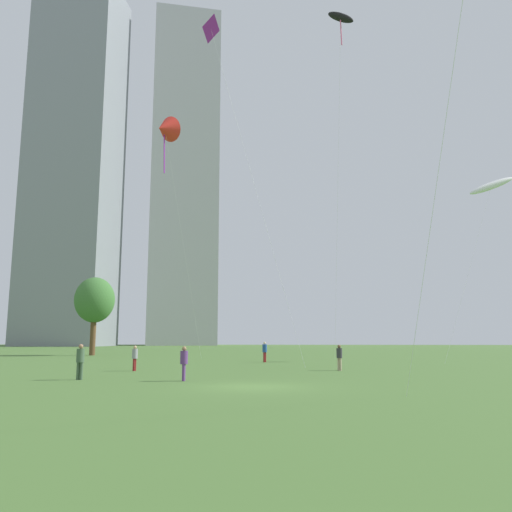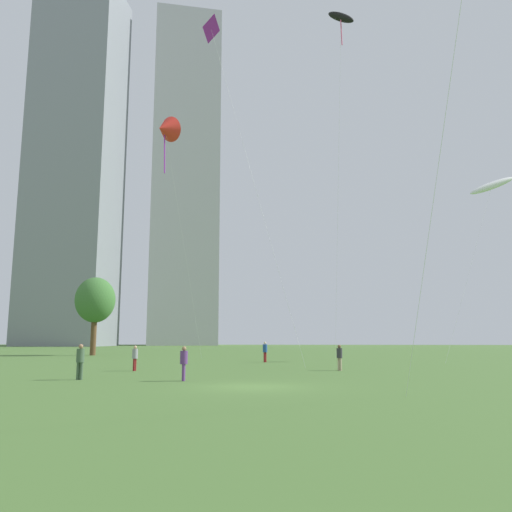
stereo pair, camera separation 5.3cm
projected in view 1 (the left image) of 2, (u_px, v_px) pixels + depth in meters
The scene contains 13 objects.
ground at pixel (253, 387), 21.33m from camera, with size 280.00×280.00×0.00m, color #476B30.
person_standing_0 at pixel (265, 350), 43.34m from camera, with size 0.38×0.38×1.70m.
person_standing_1 at pixel (184, 361), 24.38m from camera, with size 0.36×0.36×1.61m.
person_standing_2 at pixel (80, 359), 25.08m from camera, with size 0.38×0.38×1.71m.
person_standing_3 at pixel (135, 356), 31.80m from camera, with size 0.34×0.34×1.54m.
person_standing_4 at pixel (339, 356), 32.21m from camera, with size 0.35×0.35×1.59m.
kite_flying_0 at pixel (165, 129), 45.18m from camera, with size 3.46×10.27×21.43m.
kite_flying_1 at pixel (212, 33), 43.07m from camera, with size 8.20×3.96×28.20m.
kite_flying_2 at pixel (491, 186), 48.93m from camera, with size 9.28×6.69×17.49m.
kite_flying_4 at pixel (341, 18), 44.45m from camera, with size 2.49×9.97×30.16m.
park_tree_0 at pixel (95, 300), 61.46m from camera, with size 4.69×4.69×9.21m.
distant_highrise_0 at pixel (183, 179), 159.28m from camera, with size 19.49×23.30×101.29m, color #A8A8AD.
distant_highrise_1 at pixel (75, 161), 139.57m from camera, with size 21.93×16.32×98.75m, color gray.
Camera 1 is at (1.74, -21.85, 1.99)m, focal length 36.21 mm.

